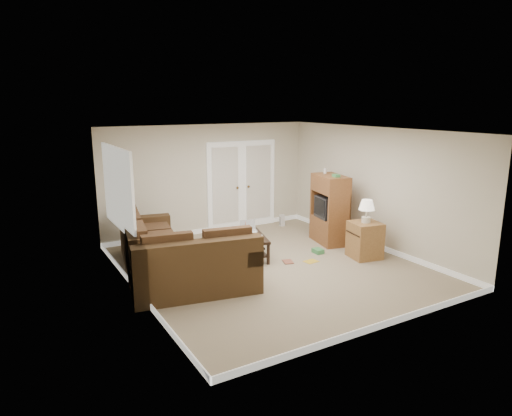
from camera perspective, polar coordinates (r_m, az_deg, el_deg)
floor at (r=8.52m, az=1.98°, el=-7.39°), size 5.50×5.50×0.00m
ceiling at (r=8.00m, az=2.13°, el=9.64°), size 5.00×5.50×0.02m
wall_left at (r=7.19m, az=-15.08°, el=-1.29°), size 0.02×5.50×2.50m
wall_right at (r=9.71m, az=14.66°, el=2.40°), size 0.02×5.50×2.50m
wall_back at (r=10.55m, az=-5.93°, el=3.59°), size 5.00×0.02×2.50m
wall_front at (r=6.09m, az=15.98°, el=-3.92°), size 5.00×0.02×2.50m
baseboards at (r=8.50m, az=1.99°, el=-7.07°), size 5.00×5.50×0.10m
french_doors at (r=10.93m, az=-1.76°, el=2.84°), size 1.80×0.05×2.13m
window_left at (r=8.08m, az=-16.84°, el=2.34°), size 0.05×1.92×1.42m
sectional_sofa at (r=8.06m, az=-10.78°, el=-6.05°), size 2.18×3.37×0.94m
coffee_table at (r=9.00m, az=-0.77°, el=-4.62°), size 0.82×1.19×0.74m
tv_armoire at (r=9.91m, az=9.17°, el=-0.11°), size 0.69×1.01×1.59m
side_cabinet at (r=9.15m, az=13.47°, el=-3.54°), size 0.64×0.64×1.16m
space_heater at (r=11.25m, az=3.29°, el=-1.56°), size 0.11×0.10×0.28m
floor_magazine at (r=8.86m, az=6.90°, el=-6.64°), size 0.28×0.23×0.01m
floor_greenbox at (r=9.34m, az=7.75°, el=-5.34°), size 0.17×0.23×0.09m
floor_book at (r=8.76m, az=3.45°, el=-6.76°), size 0.25×0.29×0.02m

